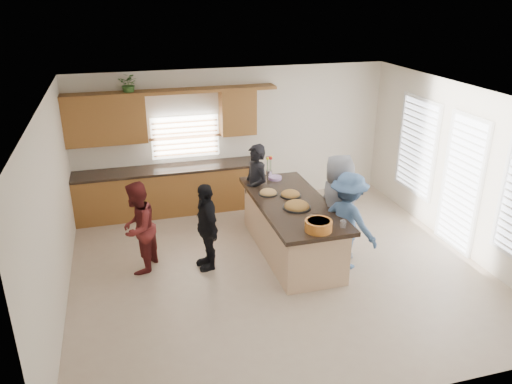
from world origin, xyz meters
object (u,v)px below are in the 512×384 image
object	(u,v)px
woman_left_back	(256,189)
island	(291,228)
woman_left_front	(206,226)
woman_left_mid	(138,228)
woman_right_front	(338,207)
salad_bowl	(318,225)
woman_right_back	(348,221)

from	to	relation	value
woman_left_back	island	bearing A→B (deg)	4.40
woman_left_front	island	bearing A→B (deg)	86.80
woman_left_mid	woman_right_front	world-z (taller)	woman_right_front
salad_bowl	woman_right_front	world-z (taller)	woman_right_front
salad_bowl	woman_left_front	distance (m)	1.83
woman_right_front	island	bearing A→B (deg)	54.79
salad_bowl	woman_left_front	xyz separation A→B (m)	(-1.48, 1.03, -0.31)
island	woman_left_front	xyz separation A→B (m)	(-1.47, -0.09, 0.28)
salad_bowl	woman_left_front	size ratio (longest dim) A/B	0.28
woman_left_front	woman_right_back	size ratio (longest dim) A/B	0.89
salad_bowl	woman_right_front	xyz separation A→B (m)	(0.67, 0.80, -0.14)
woman_left_mid	woman_right_front	size ratio (longest dim) A/B	0.83
woman_left_back	woman_right_front	distance (m)	1.65
woman_left_front	woman_left_back	bearing A→B (deg)	126.69
woman_right_back	woman_left_mid	bearing A→B (deg)	46.02
salad_bowl	woman_left_mid	xyz separation A→B (m)	(-2.53, 1.22, -0.29)
woman_left_mid	woman_left_front	world-z (taller)	woman_left_mid
woman_left_mid	island	bearing A→B (deg)	113.00
island	woman_right_front	distance (m)	0.87
island	woman_right_back	size ratio (longest dim) A/B	1.66
woman_left_back	woman_left_mid	size ratio (longest dim) A/B	1.12
island	woman_left_back	bearing A→B (deg)	110.50
woman_left_front	woman_left_mid	bearing A→B (deg)	-107.14
woman_left_mid	woman_left_front	xyz separation A→B (m)	(1.05, -0.19, -0.02)
woman_right_front	salad_bowl	bearing A→B (deg)	129.84
woman_right_front	woman_left_mid	bearing A→B (deg)	72.47
woman_left_mid	woman_right_back	distance (m)	3.31
salad_bowl	woman_right_front	bearing A→B (deg)	49.91
island	woman_right_front	world-z (taller)	woman_right_front
woman_left_back	woman_right_front	bearing A→B (deg)	22.88
woman_right_back	salad_bowl	bearing A→B (deg)	91.81
woman_left_back	woman_left_mid	xyz separation A→B (m)	(-2.17, -0.86, -0.09)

